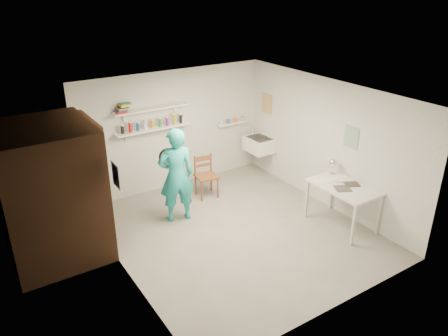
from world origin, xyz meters
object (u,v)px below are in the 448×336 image
wall_clock (168,157)px  work_table (342,206)px  desk_lamp (333,162)px  wooden_chair (206,176)px  man (176,175)px  belfast_sink (259,144)px

wall_clock → work_table: wall_clock is taller
wall_clock → work_table: (2.32, -1.97, -0.76)m
wall_clock → desk_lamp: 2.94m
work_table → desk_lamp: 0.79m
wooden_chair → work_table: (1.39, -2.24, -0.04)m
desk_lamp → wall_clock: bearing=149.1°
man → wall_clock: size_ratio=5.56×
belfast_sink → wooden_chair: (-1.50, -0.28, -0.27)m
belfast_sink → man: 2.51m
man → wooden_chair: bearing=-140.0°
work_table → desk_lamp: desk_lamp is taller
belfast_sink → wooden_chair: wooden_chair is taller
man → work_table: (2.28, -1.76, -0.48)m
wall_clock → man: bearing=-66.6°
belfast_sink → work_table: size_ratio=0.52×
man → wooden_chair: man is taller
wall_clock → desk_lamp: size_ratio=2.13×
man → wooden_chair: (0.89, 0.48, -0.43)m
wall_clock → wooden_chair: 1.21m
desk_lamp → work_table: bearing=-112.4°
belfast_sink → desk_lamp: 2.08m
work_table → belfast_sink: bearing=87.5°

